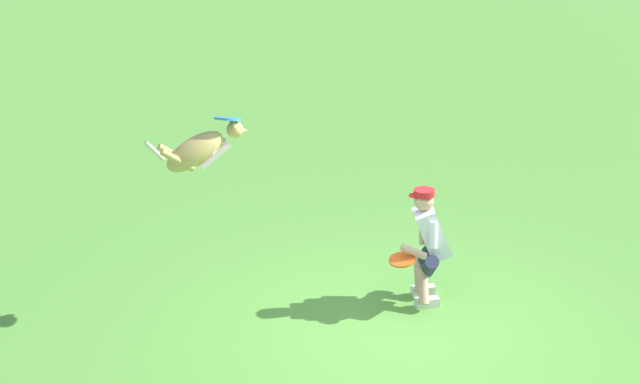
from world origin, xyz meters
TOP-DOWN VIEW (x-y plane):
  - ground_plane at (0.00, 0.00)m, footprint 60.00×60.00m
  - person at (-0.47, -0.69)m, footprint 0.63×0.66m
  - dog at (1.86, -1.06)m, footprint 1.06×0.37m
  - frisbee_flying at (1.56, -1.11)m, footprint 0.38×0.38m
  - frisbee_held at (-0.14, -0.50)m, footprint 0.38×0.38m

SIDE VIEW (x-z plane):
  - ground_plane at x=0.00m, z-range 0.00..0.00m
  - frisbee_held at x=-0.14m, z-range 0.57..0.65m
  - person at x=-0.47m, z-range 0.05..1.34m
  - dog at x=1.86m, z-range 1.47..2.05m
  - frisbee_flying at x=1.56m, z-range 2.01..2.11m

